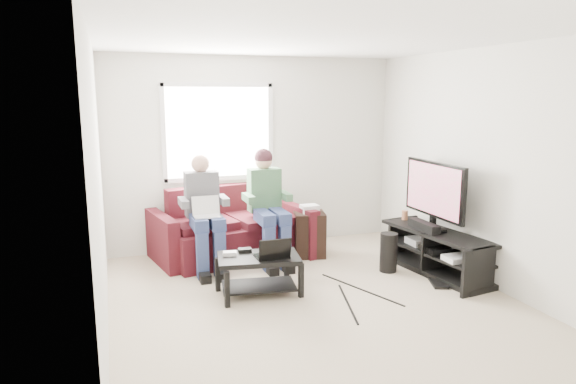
% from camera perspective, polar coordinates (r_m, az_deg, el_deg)
% --- Properties ---
extents(floor, '(4.50, 4.50, 0.00)m').
position_cam_1_polar(floor, '(5.33, 3.21, -12.30)').
color(floor, '#C1AC96').
rests_on(floor, ground).
extents(ceiling, '(4.50, 4.50, 0.00)m').
position_cam_1_polar(ceiling, '(4.94, 3.54, 16.70)').
color(ceiling, white).
rests_on(ceiling, wall_back).
extents(wall_back, '(4.50, 0.00, 4.50)m').
position_cam_1_polar(wall_back, '(7.08, -3.70, 4.34)').
color(wall_back, silver).
rests_on(wall_back, floor).
extents(wall_front, '(4.50, 0.00, 4.50)m').
position_cam_1_polar(wall_front, '(3.07, 19.87, -4.74)').
color(wall_front, silver).
rests_on(wall_front, floor).
extents(wall_left, '(0.00, 4.50, 4.50)m').
position_cam_1_polar(wall_left, '(4.59, -20.32, 0.22)').
color(wall_left, silver).
rests_on(wall_left, floor).
extents(wall_right, '(0.00, 4.50, 4.50)m').
position_cam_1_polar(wall_right, '(6.03, 21.21, 2.52)').
color(wall_right, silver).
rests_on(wall_right, floor).
extents(window, '(1.48, 0.04, 1.28)m').
position_cam_1_polar(window, '(6.92, -7.71, 6.61)').
color(window, white).
rests_on(window, wall_back).
extents(sofa, '(2.10, 1.21, 0.90)m').
position_cam_1_polar(sofa, '(6.74, -6.35, -4.42)').
color(sofa, '#4D1314').
rests_on(sofa, floor).
extents(person_left, '(0.40, 0.71, 1.38)m').
position_cam_1_polar(person_left, '(6.23, -9.28, -1.69)').
color(person_left, navy).
rests_on(person_left, sofa).
extents(person_right, '(0.40, 0.71, 1.42)m').
position_cam_1_polar(person_right, '(6.42, -2.29, -0.64)').
color(person_right, navy).
rests_on(person_right, sofa).
extents(laptop_silver, '(0.36, 0.28, 0.24)m').
position_cam_1_polar(laptop_silver, '(6.06, -8.97, -2.17)').
color(laptop_silver, silver).
rests_on(laptop_silver, person_left).
extents(coffee_table, '(0.92, 0.65, 0.42)m').
position_cam_1_polar(coffee_table, '(5.47, -3.29, -8.22)').
color(coffee_table, black).
rests_on(coffee_table, floor).
extents(laptop_black, '(0.38, 0.30, 0.24)m').
position_cam_1_polar(laptop_black, '(5.36, -1.84, -6.00)').
color(laptop_black, black).
rests_on(laptop_black, coffee_table).
extents(controller_a, '(0.16, 0.12, 0.04)m').
position_cam_1_polar(controller_a, '(5.47, -6.49, -6.80)').
color(controller_a, silver).
rests_on(controller_a, coffee_table).
extents(controller_b, '(0.15, 0.11, 0.04)m').
position_cam_1_polar(controller_b, '(5.57, -4.82, -6.46)').
color(controller_b, black).
rests_on(controller_b, coffee_table).
extents(controller_c, '(0.16, 0.12, 0.04)m').
position_cam_1_polar(controller_c, '(5.65, -0.79, -6.17)').
color(controller_c, gray).
rests_on(controller_c, coffee_table).
extents(tv_stand, '(0.66, 1.58, 0.51)m').
position_cam_1_polar(tv_stand, '(6.38, 16.13, -6.64)').
color(tv_stand, black).
rests_on(tv_stand, floor).
extents(tv, '(0.12, 1.10, 0.81)m').
position_cam_1_polar(tv, '(6.28, 15.94, 0.06)').
color(tv, black).
rests_on(tv, tv_stand).
extents(soundbar, '(0.12, 0.50, 0.10)m').
position_cam_1_polar(soundbar, '(6.30, 14.87, -3.66)').
color(soundbar, black).
rests_on(soundbar, tv_stand).
extents(drink_cup, '(0.08, 0.08, 0.12)m').
position_cam_1_polar(drink_cup, '(6.77, 12.86, -2.50)').
color(drink_cup, '#996242').
rests_on(drink_cup, tv_stand).
extents(console_white, '(0.30, 0.22, 0.06)m').
position_cam_1_polar(console_white, '(6.06, 18.37, -6.99)').
color(console_white, silver).
rests_on(console_white, tv_stand).
extents(console_grey, '(0.34, 0.26, 0.08)m').
position_cam_1_polar(console_grey, '(6.59, 14.66, -5.26)').
color(console_grey, gray).
rests_on(console_grey, tv_stand).
extents(console_black, '(0.38, 0.30, 0.07)m').
position_cam_1_polar(console_black, '(6.32, 16.43, -6.09)').
color(console_black, black).
rests_on(console_black, tv_stand).
extents(subwoofer, '(0.21, 0.21, 0.47)m').
position_cam_1_polar(subwoofer, '(6.29, 11.11, -6.60)').
color(subwoofer, black).
rests_on(subwoofer, floor).
extents(keyboard_floor, '(0.33, 0.51, 0.03)m').
position_cam_1_polar(keyboard_floor, '(6.14, 16.20, -9.44)').
color(keyboard_floor, black).
rests_on(keyboard_floor, floor).
extents(end_table, '(0.39, 0.39, 0.68)m').
position_cam_1_polar(end_table, '(6.74, 2.38, -4.58)').
color(end_table, black).
rests_on(end_table, floor).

